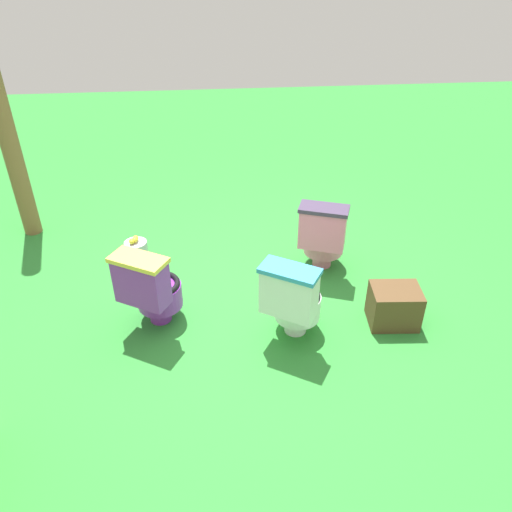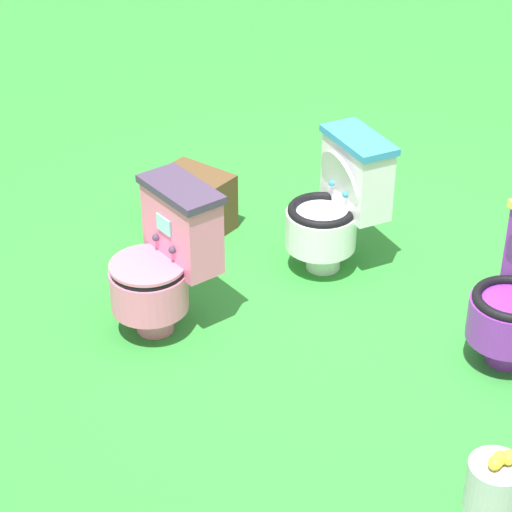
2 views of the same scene
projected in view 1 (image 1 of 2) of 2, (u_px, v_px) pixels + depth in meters
name	position (u px, v px, depth m)	size (l,w,h in m)	color
ground	(244.00, 310.00, 4.41)	(14.00, 14.00, 0.00)	#2D8433
toilet_white	(294.00, 299.00, 3.93)	(0.63, 0.60, 0.73)	white
toilet_purple	(151.00, 288.00, 4.05)	(0.63, 0.59, 0.73)	purple
toilet_pink	(323.00, 236.00, 4.73)	(0.60, 0.55, 0.73)	pink
wooden_post	(7.00, 135.00, 4.93)	(0.18, 0.18, 2.16)	brown
small_crate	(394.00, 306.00, 4.19)	(0.40, 0.31, 0.33)	brown
lemon_bucket	(137.00, 251.00, 4.98)	(0.22, 0.22, 0.28)	#B7B7BF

